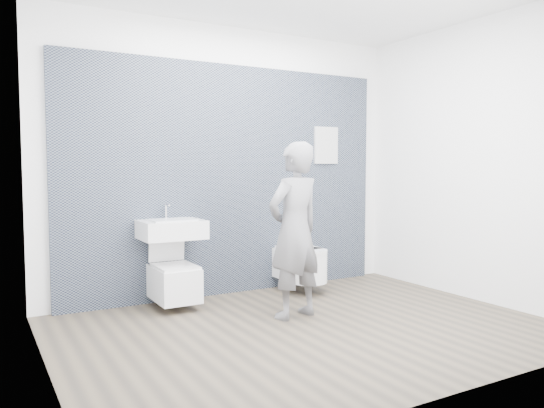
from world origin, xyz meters
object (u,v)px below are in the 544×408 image
washbasin (172,229)px  toilet_square (174,281)px  toilet_rounded (303,264)px  visitor (295,230)px

washbasin → toilet_square: (0.00, -0.04, -0.49)m
toilet_rounded → toilet_square: bearing=177.5°
washbasin → visitor: 1.21m
washbasin → toilet_square: 0.49m
washbasin → visitor: (0.83, -0.88, 0.03)m
washbasin → toilet_square: bearing=-90.0°
toilet_square → washbasin: bearing=90.0°
toilet_square → visitor: bearing=-45.3°
toilet_rounded → visitor: size_ratio=0.42×
washbasin → visitor: size_ratio=0.38×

